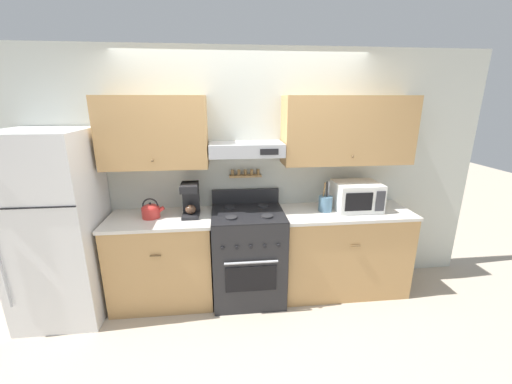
# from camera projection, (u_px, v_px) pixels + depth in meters

# --- Properties ---
(ground_plane) EXTENTS (16.00, 16.00, 0.00)m
(ground_plane) POSITION_uv_depth(u_px,v_px,m) (251.00, 311.00, 3.15)
(ground_plane) COLOR #B2A38E
(wall_back) EXTENTS (5.20, 0.46, 2.55)m
(wall_back) POSITION_uv_depth(u_px,v_px,m) (252.00, 160.00, 3.29)
(wall_back) COLOR silver
(wall_back) RESTS_ON ground_plane
(counter_left) EXTENTS (1.03, 0.61, 0.93)m
(counter_left) POSITION_uv_depth(u_px,v_px,m) (163.00, 259.00, 3.23)
(counter_left) COLOR tan
(counter_left) RESTS_ON ground_plane
(counter_right) EXTENTS (1.35, 0.61, 0.93)m
(counter_right) POSITION_uv_depth(u_px,v_px,m) (342.00, 250.00, 3.42)
(counter_right) COLOR tan
(counter_right) RESTS_ON ground_plane
(stove_range) EXTENTS (0.72, 0.67, 1.12)m
(stove_range) POSITION_uv_depth(u_px,v_px,m) (248.00, 255.00, 3.28)
(stove_range) COLOR #232326
(stove_range) RESTS_ON ground_plane
(refrigerator) EXTENTS (0.74, 0.77, 1.80)m
(refrigerator) POSITION_uv_depth(u_px,v_px,m) (57.00, 227.00, 2.92)
(refrigerator) COLOR white
(refrigerator) RESTS_ON ground_plane
(tea_kettle) EXTENTS (0.22, 0.17, 0.20)m
(tea_kettle) POSITION_uv_depth(u_px,v_px,m) (151.00, 210.00, 3.07)
(tea_kettle) COLOR red
(tea_kettle) RESTS_ON counter_left
(coffee_maker) EXTENTS (0.16, 0.25, 0.33)m
(coffee_maker) POSITION_uv_depth(u_px,v_px,m) (190.00, 199.00, 3.12)
(coffee_maker) COLOR black
(coffee_maker) RESTS_ON counter_left
(microwave) EXTENTS (0.46, 0.38, 0.29)m
(microwave) POSITION_uv_depth(u_px,v_px,m) (356.00, 196.00, 3.29)
(microwave) COLOR white
(microwave) RESTS_ON counter_right
(utensil_crock) EXTENTS (0.14, 0.14, 0.31)m
(utensil_crock) POSITION_uv_depth(u_px,v_px,m) (325.00, 203.00, 3.25)
(utensil_crock) COLOR slate
(utensil_crock) RESTS_ON counter_right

